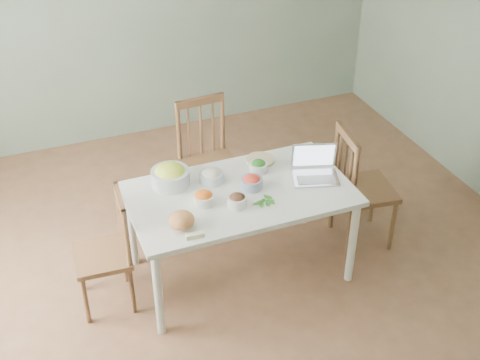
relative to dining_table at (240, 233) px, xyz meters
name	(u,v)px	position (x,y,z in m)	size (l,w,h in m)	color
floor	(232,277)	(-0.09, -0.05, -0.37)	(5.00, 5.00, 0.00)	brown
wall_back	(138,6)	(-0.09, 2.45, 0.98)	(5.00, 0.00, 2.70)	gray
dining_table	(240,233)	(0.00, 0.00, 0.00)	(1.60, 0.90, 0.75)	white
chair_far	(211,164)	(0.05, 0.78, 0.15)	(0.46, 0.44, 1.04)	#482C14
chair_left	(102,253)	(-1.02, 0.05, 0.08)	(0.40, 0.38, 0.90)	#482C14
chair_right	(365,187)	(1.07, 0.02, 0.14)	(0.45, 0.43, 1.02)	#482C14
bread_boule	(182,220)	(-0.51, -0.24, 0.43)	(0.17, 0.17, 0.11)	#AC6733
butter_stick	(195,236)	(-0.46, -0.38, 0.39)	(0.12, 0.03, 0.03)	beige
bowl_squash	(170,175)	(-0.43, 0.27, 0.45)	(0.28, 0.28, 0.16)	yellow
bowl_carrot	(203,198)	(-0.29, -0.04, 0.42)	(0.16, 0.16, 0.09)	#D94E25
bowl_onion	(211,176)	(-0.15, 0.20, 0.42)	(0.18, 0.18, 0.10)	beige
bowl_mushroom	(237,200)	(-0.08, -0.15, 0.42)	(0.14, 0.14, 0.09)	black
bowl_redpep	(252,182)	(0.10, 0.02, 0.42)	(0.16, 0.16, 0.09)	#B43424
bowl_broccoli	(259,166)	(0.23, 0.21, 0.42)	(0.14, 0.14, 0.09)	#0D3D09
flatbread	(260,160)	(0.30, 0.33, 0.38)	(0.22, 0.22, 0.02)	beige
basil_bunch	(263,201)	(0.10, -0.18, 0.38)	(0.18, 0.18, 0.02)	#25781E
laptop	(317,166)	(0.58, -0.05, 0.49)	(0.33, 0.26, 0.23)	silver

